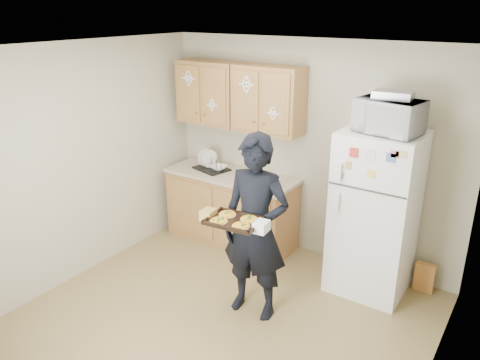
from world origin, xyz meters
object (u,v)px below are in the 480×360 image
Objects in this scene: person at (255,228)px; dish_rack at (211,163)px; baking_tray at (234,221)px; microwave at (389,116)px; refrigerator at (375,213)px.

person reaches higher than dish_rack.
baking_tray is 0.80× the size of microwave.
baking_tray is 1.88m from dish_rack.
baking_tray is at bearing -46.84° from dish_rack.
microwave is at bearing 50.02° from baking_tray.
refrigerator reaches higher than baking_tray.
refrigerator is 1.01m from microwave.
person is 0.35m from baking_tray.
refrigerator is 2.10m from dish_rack.
person is at bearing -39.13° from dish_rack.
refrigerator is at bearing -1.23° from dish_rack.
refrigerator is 1.57m from baking_tray.
person reaches higher than refrigerator.
microwave is at bearing -49.17° from refrigerator.
dish_rack is (-2.09, 0.04, 0.13)m from refrigerator.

